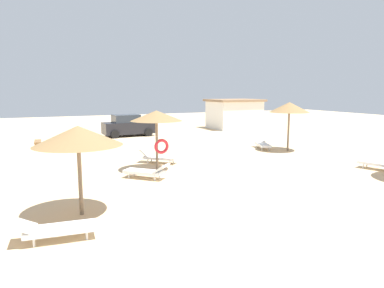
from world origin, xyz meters
TOP-DOWN VIEW (x-y plane):
  - ground_plane at (0.00, 0.00)m, footprint 80.00×80.00m
  - parasol_0 at (-1.55, 3.42)m, footprint 2.33×2.33m
  - parasol_1 at (-5.45, -1.13)m, footprint 2.55×2.55m
  - parasol_4 at (7.39, 5.28)m, footprint 2.39×2.39m
  - lounger_0 at (-0.97, 5.04)m, footprint 1.82×1.75m
  - lounger_1 at (-6.28, -2.77)m, footprint 1.96×0.79m
  - lounger_3 at (7.92, -0.72)m, footprint 1.21×1.96m
  - lounger_4 at (6.43, 6.54)m, footprint 1.24×1.95m
  - lounger_5 at (-2.41, 2.20)m, footprint 1.80×1.80m
  - bench_0 at (-3.81, 13.30)m, footprint 1.54×0.57m
  - bench_1 at (-6.44, 12.44)m, footprint 0.45×1.51m
  - parked_car at (0.24, 16.01)m, footprint 4.08×2.14m
  - beach_cabana at (10.93, 17.56)m, footprint 4.75×3.95m

SIDE VIEW (x-z plane):
  - ground_plane at x=0.00m, z-range 0.00..0.00m
  - lounger_1 at x=-6.28m, z-range 0.00..0.61m
  - lounger_5 at x=-2.41m, z-range -0.03..0.65m
  - lounger_0 at x=-0.97m, z-range -0.04..0.68m
  - lounger_3 at x=7.92m, z-range -0.07..0.72m
  - lounger_4 at x=6.43m, z-range -0.08..0.73m
  - bench_0 at x=-3.81m, z-range 0.10..0.59m
  - bench_1 at x=-6.44m, z-range 0.10..0.59m
  - parked_car at x=0.24m, z-range -0.04..1.68m
  - beach_cabana at x=10.93m, z-range 0.02..2.79m
  - parasol_1 at x=-5.45m, z-range 1.03..3.69m
  - parasol_0 at x=-1.55m, z-range 1.09..3.85m
  - parasol_4 at x=7.39m, z-range 1.15..4.09m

